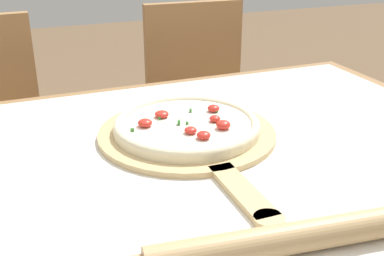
{
  "coord_description": "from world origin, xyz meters",
  "views": [
    {
      "loc": [
        -0.32,
        -0.81,
        1.17
      ],
      "look_at": [
        0.02,
        0.05,
        0.77
      ],
      "focal_mm": 45.0,
      "sensor_mm": 36.0,
      "label": 1
    }
  ],
  "objects_px": {
    "pizza": "(187,125)",
    "chair_right": "(201,105)",
    "pizza_peel": "(190,136)",
    "rolling_pin": "(275,241)"
  },
  "relations": [
    {
      "from": "pizza",
      "to": "chair_right",
      "type": "bearing_deg",
      "value": 65.04
    },
    {
      "from": "pizza_peel",
      "to": "pizza",
      "type": "relative_size",
      "value": 1.81
    },
    {
      "from": "pizza",
      "to": "pizza_peel",
      "type": "bearing_deg",
      "value": -90.21
    },
    {
      "from": "pizza_peel",
      "to": "pizza",
      "type": "bearing_deg",
      "value": 89.79
    },
    {
      "from": "rolling_pin",
      "to": "chair_right",
      "type": "relative_size",
      "value": 0.52
    },
    {
      "from": "chair_right",
      "to": "pizza",
      "type": "bearing_deg",
      "value": -111.85
    },
    {
      "from": "pizza",
      "to": "chair_right",
      "type": "distance_m",
      "value": 0.82
    },
    {
      "from": "pizza",
      "to": "rolling_pin",
      "type": "relative_size",
      "value": 0.68
    },
    {
      "from": "pizza_peel",
      "to": "pizza",
      "type": "distance_m",
      "value": 0.03
    },
    {
      "from": "pizza_peel",
      "to": "chair_right",
      "type": "height_order",
      "value": "chair_right"
    }
  ]
}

